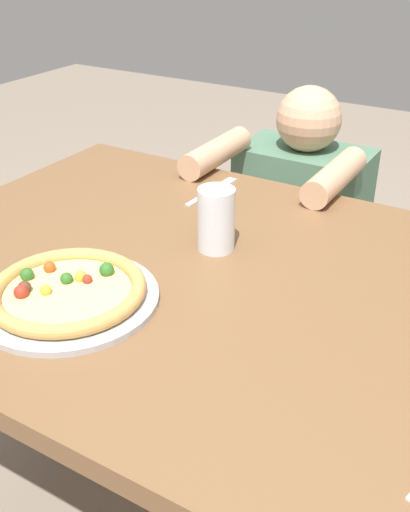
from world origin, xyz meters
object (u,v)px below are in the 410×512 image
Objects in this scene: diner_seated at (297,250)px; water_cup_clear at (216,218)px; pizza_near at (68,292)px; fork at (214,190)px.

water_cup_clear is at bearing -83.82° from diner_seated.
pizza_near is 0.34× the size of diner_seated.
pizza_near is at bearing -93.45° from diner_seated.
water_cup_clear is at bearing 67.54° from pizza_near.
diner_seated is (-0.07, 0.63, -0.39)m from water_cup_clear.
diner_seated is at bearing 77.59° from fork.
water_cup_clear reaches higher than fork.
pizza_near is 1.00m from diner_seated.
water_cup_clear reaches higher than pizza_near.
pizza_near is at bearing -112.46° from water_cup_clear.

